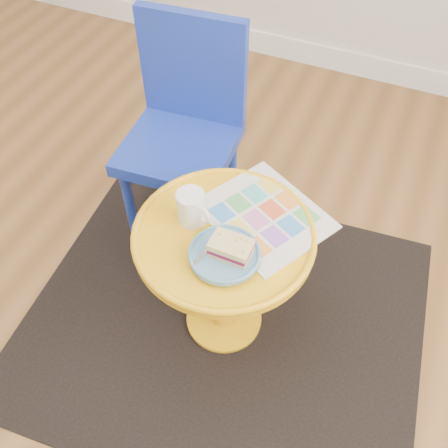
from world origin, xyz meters
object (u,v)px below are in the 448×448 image
at_px(chair, 185,124).
at_px(newspaper, 264,215).
at_px(mug, 192,207).
at_px(plate, 224,255).
at_px(side_table, 224,262).

relative_size(chair, newspaper, 2.45).
height_order(chair, newspaper, chair).
height_order(mug, plate, mug).
bearing_deg(side_table, chair, 128.95).
height_order(side_table, plate, plate).
relative_size(chair, mug, 7.50).
distance_m(side_table, plate, 0.17).
distance_m(mug, plate, 0.16).
xyz_separation_m(side_table, newspaper, (0.08, 0.10, 0.14)).
xyz_separation_m(newspaper, plate, (-0.04, -0.18, 0.02)).
height_order(side_table, newspaper, newspaper).
bearing_deg(mug, chair, 139.69).
height_order(side_table, chair, chair).
bearing_deg(chair, mug, -65.44).
bearing_deg(newspaper, plate, -74.51).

